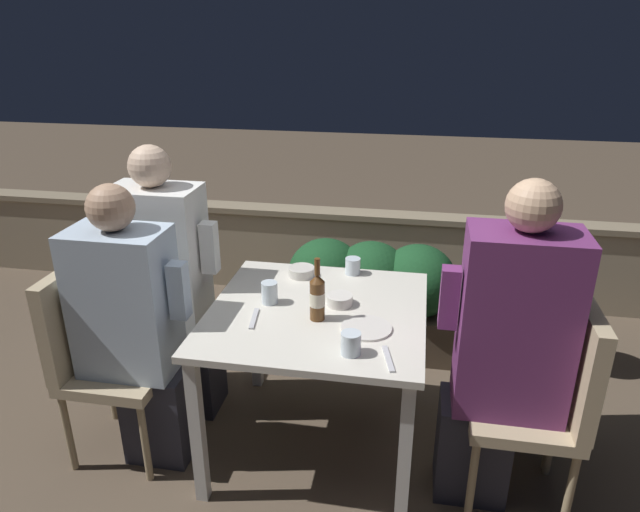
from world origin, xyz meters
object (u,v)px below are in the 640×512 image
object	(u,v)px
chair_right_near	(551,390)
beer_bottle	(317,296)
person_blue_shirt	(135,329)
person_purple_stripe	(504,352)
person_white_polo	(169,285)
chair_left_near	(96,346)
chair_left_far	(135,309)
potted_plant	(560,300)
chair_right_far	(537,346)

from	to	relation	value
chair_right_near	beer_bottle	bearing A→B (deg)	175.14
person_blue_shirt	person_purple_stripe	bearing A→B (deg)	0.67
person_white_polo	chair_left_near	bearing A→B (deg)	-119.12
chair_left_near	chair_left_far	world-z (taller)	same
chair_left_near	potted_plant	bearing A→B (deg)	26.14
person_blue_shirt	chair_right_far	xyz separation A→B (m)	(1.71, 0.35, -0.11)
chair_left_far	person_white_polo	size ratio (longest dim) A/B	0.66
chair_left_far	chair_left_near	bearing A→B (deg)	-90.42
person_blue_shirt	chair_left_far	bearing A→B (deg)	118.76
person_blue_shirt	chair_right_near	size ratio (longest dim) A/B	1.42
chair_left_far	potted_plant	xyz separation A→B (m)	(2.15, 0.70, -0.11)
person_blue_shirt	potted_plant	size ratio (longest dim) A/B	1.83
beer_bottle	potted_plant	xyz separation A→B (m)	(1.19, 0.96, -0.39)
person_purple_stripe	chair_right_far	world-z (taller)	person_purple_stripe
person_purple_stripe	potted_plant	distance (m)	1.16
chair_right_near	chair_left_far	bearing A→B (deg)	169.96
chair_left_near	chair_right_near	size ratio (longest dim) A/B	1.00
potted_plant	person_white_polo	bearing A→B (deg)	-160.24
chair_left_far	beer_bottle	distance (m)	1.04
chair_left_near	person_blue_shirt	size ratio (longest dim) A/B	0.70
person_blue_shirt	chair_left_far	size ratio (longest dim) A/B	1.42
chair_left_far	person_white_polo	world-z (taller)	person_white_polo
person_blue_shirt	potted_plant	xyz separation A→B (m)	(1.96, 1.06, -0.22)
chair_right_near	beer_bottle	size ratio (longest dim) A/B	3.31
chair_right_far	potted_plant	size ratio (longest dim) A/B	1.29
chair_left_near	person_purple_stripe	size ratio (longest dim) A/B	0.66
person_purple_stripe	beer_bottle	bearing A→B (deg)	173.87
person_blue_shirt	person_purple_stripe	world-z (taller)	person_purple_stripe
chair_right_far	beer_bottle	size ratio (longest dim) A/B	3.31
potted_plant	person_blue_shirt	bearing A→B (deg)	-151.62
person_white_polo	chair_right_far	world-z (taller)	person_white_polo
person_white_polo	chair_right_near	distance (m)	1.75
person_blue_shirt	chair_right_near	world-z (taller)	person_blue_shirt
chair_left_far	potted_plant	bearing A→B (deg)	18.09
person_white_polo	chair_right_far	distance (m)	1.71
person_white_polo	chair_right_near	bearing A→B (deg)	-11.16
person_blue_shirt	potted_plant	world-z (taller)	person_blue_shirt
person_purple_stripe	chair_right_far	xyz separation A→B (m)	(0.19, 0.33, -0.15)
potted_plant	person_purple_stripe	bearing A→B (deg)	-113.20
chair_right_near	chair_right_far	world-z (taller)	same
chair_right_far	beer_bottle	bearing A→B (deg)	-165.03
beer_bottle	person_white_polo	bearing A→B (deg)	161.59
person_white_polo	potted_plant	bearing A→B (deg)	19.76
person_blue_shirt	beer_bottle	size ratio (longest dim) A/B	4.71
chair_left_near	chair_left_far	size ratio (longest dim) A/B	1.00
chair_right_near	person_purple_stripe	size ratio (longest dim) A/B	0.66
chair_left_far	chair_right_near	bearing A→B (deg)	-10.04
chair_right_far	chair_left_far	bearing A→B (deg)	179.77
chair_left_far	chair_right_near	world-z (taller)	same
chair_left_far	beer_bottle	xyz separation A→B (m)	(0.97, -0.26, 0.28)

